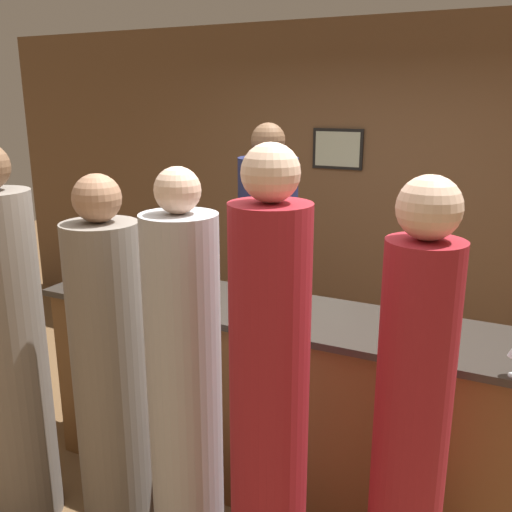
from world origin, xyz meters
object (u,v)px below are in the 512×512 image
(bartender, at_px, (267,286))
(wine_bottle_2, at_px, (194,265))
(guest_2, at_px, (110,377))
(wine_bottle_0, at_px, (105,278))
(guest_1, at_px, (269,413))
(guest_0, at_px, (185,397))
(guest_3, at_px, (9,356))
(wine_bottle_1, at_px, (148,260))
(guest_4, at_px, (411,436))

(bartender, xyz_separation_m, wine_bottle_2, (-0.22, -0.57, 0.27))
(guest_2, relative_size, wine_bottle_0, 6.27)
(guest_1, bearing_deg, guest_0, 173.95)
(guest_3, relative_size, wine_bottle_0, 6.71)
(guest_2, xyz_separation_m, wine_bottle_1, (-0.36, 0.82, 0.34))
(guest_1, bearing_deg, wine_bottle_1, 143.75)
(guest_3, relative_size, wine_bottle_2, 6.17)
(guest_3, distance_m, guest_4, 1.96)
(guest_0, height_order, wine_bottle_0, guest_0)
(guest_0, height_order, guest_3, guest_3)
(bartender, xyz_separation_m, guest_4, (1.23, -1.34, -0.02))
(guest_3, height_order, wine_bottle_1, guest_3)
(guest_2, relative_size, wine_bottle_2, 5.76)
(guest_3, distance_m, wine_bottle_0, 0.64)
(wine_bottle_2, bearing_deg, guest_0, -60.62)
(guest_1, bearing_deg, guest_4, 14.64)
(guest_0, xyz_separation_m, guest_3, (-0.99, -0.08, 0.03))
(guest_1, xyz_separation_m, wine_bottle_2, (-0.91, 0.91, 0.26))
(guest_2, xyz_separation_m, wine_bottle_0, (-0.36, 0.42, 0.34))
(guest_0, distance_m, wine_bottle_2, 1.04)
(wine_bottle_1, bearing_deg, guest_0, -46.62)
(guest_0, bearing_deg, wine_bottle_2, 119.38)
(guest_4, height_order, wine_bottle_1, guest_4)
(guest_4, bearing_deg, bartender, 132.50)
(guest_0, xyz_separation_m, wine_bottle_0, (-0.83, 0.48, 0.30))
(bartender, bearing_deg, wine_bottle_1, 45.33)
(guest_2, distance_m, guest_3, 0.54)
(guest_1, relative_size, guest_3, 1.02)
(guest_2, distance_m, wine_bottle_2, 0.88)
(guest_0, distance_m, guest_2, 0.48)
(guest_3, height_order, wine_bottle_2, guest_3)
(guest_4, relative_size, wine_bottle_2, 5.99)
(guest_3, bearing_deg, guest_0, 4.67)
(guest_1, bearing_deg, guest_2, 173.33)
(guest_4, xyz_separation_m, wine_bottle_0, (-1.79, 0.38, 0.27))
(guest_0, xyz_separation_m, guest_1, (0.43, -0.05, 0.06))
(wine_bottle_2, bearing_deg, guest_3, -118.13)
(bartender, distance_m, wine_bottle_0, 1.14)
(guest_0, relative_size, guest_4, 0.99)
(guest_4, xyz_separation_m, wine_bottle_2, (-1.45, 0.77, 0.29))
(bartender, height_order, guest_4, bartender)
(guest_3, bearing_deg, wine_bottle_2, 61.87)
(wine_bottle_0, distance_m, wine_bottle_2, 0.52)
(bartender, bearing_deg, wine_bottle_2, 69.38)
(guest_0, relative_size, guest_3, 0.97)
(guest_1, height_order, wine_bottle_1, guest_1)
(wine_bottle_2, bearing_deg, guest_4, -28.05)
(wine_bottle_0, bearing_deg, bartender, 59.95)
(bartender, relative_size, guest_3, 1.02)
(bartender, bearing_deg, wine_bottle_0, 59.95)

